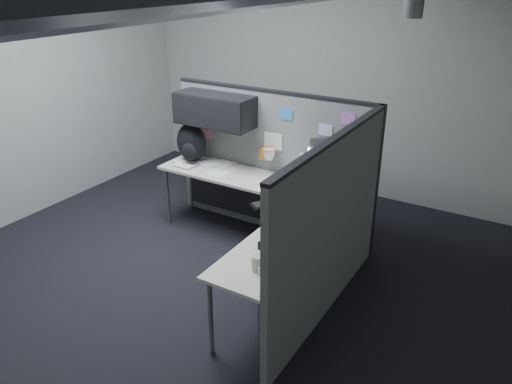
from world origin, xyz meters
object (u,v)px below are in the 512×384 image
Objects in this scene: keyboard at (273,203)px; backpack at (191,143)px; phone at (278,243)px; desk at (262,203)px; monitor at (335,171)px.

keyboard is 1.50m from backpack.
desk is at bearing 146.50° from phone.
desk is at bearing 127.36° from keyboard.
monitor reaches higher than phone.
keyboard is at bearing -28.98° from backpack.
phone reaches higher than keyboard.
phone is (0.66, -0.87, 0.16)m from desk.
keyboard reaches higher than desk.
desk is 1.10m from phone.
phone is at bearing -77.81° from monitor.
desk is 3.61× the size of monitor.
phone is (0.43, -0.68, 0.03)m from keyboard.
monitor is at bearing -9.40° from backpack.
desk is at bearing -24.43° from backpack.
backpack is (-1.82, 1.22, 0.18)m from phone.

